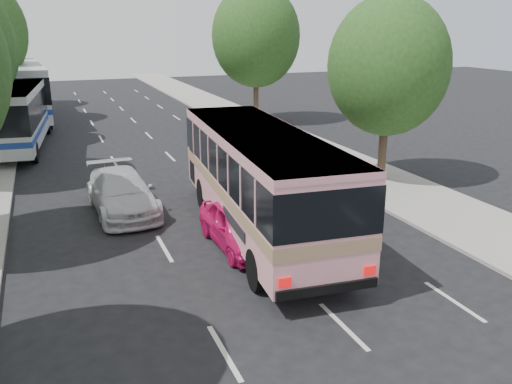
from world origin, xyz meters
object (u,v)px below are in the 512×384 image
pink_bus (260,172)px  white_pickup (122,192)px  tour_coach_front (18,110)px  pink_taxi (239,226)px  tour_coach_rear (21,87)px

pink_bus → white_pickup: pink_bus is taller
white_pickup → tour_coach_front: (-3.72, 13.31, 1.36)m
pink_taxi → tour_coach_rear: 28.38m
white_pickup → tour_coach_front: tour_coach_front is taller
pink_bus → pink_taxi: pink_bus is taller
pink_bus → tour_coach_front: tour_coach_front is taller
pink_bus → white_pickup: size_ratio=2.14×
pink_bus → tour_coach_front: 18.91m
pink_taxi → tour_coach_front: size_ratio=0.34×
white_pickup → tour_coach_rear: size_ratio=0.38×
tour_coach_front → tour_coach_rear: size_ratio=0.88×
tour_coach_front → tour_coach_rear: 9.55m
tour_coach_rear → pink_taxi: bearing=-80.0°
tour_coach_front → tour_coach_rear: tour_coach_rear is taller
pink_bus → tour_coach_rear: (-7.60, 26.86, 0.25)m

